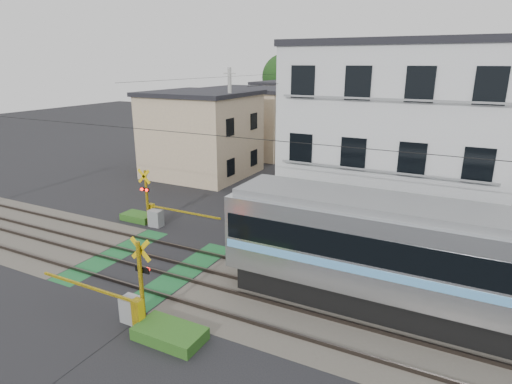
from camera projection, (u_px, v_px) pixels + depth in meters
The scene contains 11 objects.
ground at pixel (147, 263), 18.48m from camera, with size 120.00×120.00×0.00m, color black.
track_bed at pixel (147, 262), 18.47m from camera, with size 120.00×120.00×0.14m.
crossing_signal_near at pixel (132, 304), 14.03m from camera, with size 4.74×0.65×3.09m.
crossing_signal_far at pixel (155, 213), 22.51m from camera, with size 4.74×0.65×3.09m.
apartment_block at pixel (399, 138), 21.49m from camera, with size 10.20×8.36×9.30m.
houses_row at pixel (335, 120), 39.49m from camera, with size 22.07×31.35×6.80m.
tree_hill at pixel (389, 84), 57.78m from camera, with size 40.00×12.85×11.20m.
catenary at pixel (275, 202), 14.81m from camera, with size 60.00×5.04×7.00m.
utility_poles at pixel (312, 113), 37.33m from camera, with size 7.90×42.00×8.00m.
pedestrian at pixel (360, 133), 47.66m from camera, with size 0.55×0.36×1.52m, color #342F3B.
weed_patches at pixel (179, 269), 17.58m from camera, with size 10.25×8.80×0.40m.
Camera 1 is at (11.84, -12.79, 8.33)m, focal length 30.00 mm.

